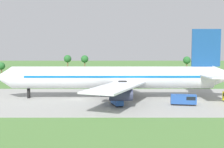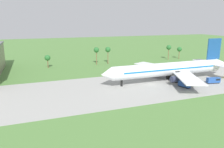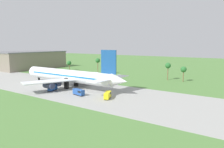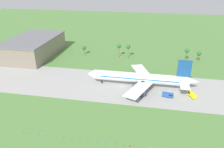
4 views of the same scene
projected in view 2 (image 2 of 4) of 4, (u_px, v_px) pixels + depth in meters
ground_plane at (152, 84)px, 103.02m from camera, size 600.00×600.00×0.00m
taxiway_strip at (152, 84)px, 103.02m from camera, size 320.00×44.00×0.02m
jet_airliner at (171, 69)px, 107.42m from camera, size 71.98×52.07×20.33m
baggage_tug at (214, 80)px, 104.45m from camera, size 6.70×3.04×2.81m
catering_van at (185, 84)px, 98.06m from camera, size 3.35×5.92×2.92m
palm_tree_row at (124, 51)px, 153.66m from camera, size 102.74×3.60×11.92m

